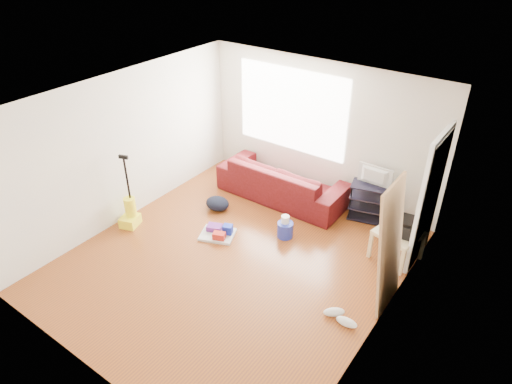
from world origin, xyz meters
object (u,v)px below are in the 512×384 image
Objects in this scene: tv_stand at (370,202)px; backpack at (218,209)px; side_table at (398,236)px; vacuum at (130,213)px; sofa at (282,197)px; bucket at (285,236)px; cleaning_tray at (219,233)px.

tv_stand is 2.65m from backpack.
side_table is 0.56× the size of vacuum.
sofa reaches higher than bucket.
sofa is 1.21m from bucket.
side_table is at bearing 4.93° from vacuum.
sofa is 5.54× the size of backpack.
backpack is (-3.07, -0.54, -0.41)m from side_table.
cleaning_tray is at bearing -148.02° from tv_stand.
side_table is at bearing 17.35° from bucket.
vacuum reaches higher than backpack.
vacuum reaches higher than bucket.
tv_stand is at bearing 19.15° from vacuum.
side_table is 2.76× the size of bucket.
tv_stand is 2.82× the size of bucket.
cleaning_tray is at bearing 83.14° from sofa.
cleaning_tray reaches higher than backpack.
tv_stand is at bearing 135.93° from side_table.
tv_stand reaches higher than bucket.
bucket is 1.08m from cleaning_tray.
sofa reaches higher than cleaning_tray.
sofa is at bearing 125.04° from bucket.
vacuum is (-1.40, -0.62, 0.18)m from cleaning_tray.
sofa is 1.62m from cleaning_tray.
sofa is 3.31× the size of side_table.
bucket is at bearing 9.28° from vacuum.
side_table is at bearing 168.58° from sofa.
sofa is 1.64m from tv_stand.
backpack is (-0.52, 0.60, -0.06)m from cleaning_tray.
sofa is at bearing 168.58° from side_table.
sofa is at bearing 83.14° from cleaning_tray.
sofa is 3.24× the size of tv_stand.
vacuum is at bearing -156.33° from cleaning_tray.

